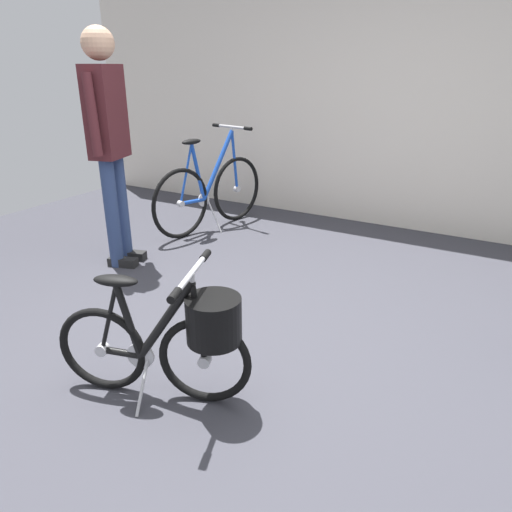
% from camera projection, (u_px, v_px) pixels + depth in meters
% --- Properties ---
extents(ground_plane, '(7.72, 7.72, 0.00)m').
position_uv_depth(ground_plane, '(263.00, 356.00, 2.72)').
color(ground_plane, '#38383F').
extents(back_wall, '(7.72, 0.10, 2.97)m').
position_uv_depth(back_wall, '(409.00, 74.00, 4.41)').
color(back_wall, silver).
rests_on(back_wall, ground_plane).
extents(folding_bike_foreground, '(0.95, 0.52, 0.71)m').
position_uv_depth(folding_bike_foreground, '(176.00, 336.00, 2.25)').
color(folding_bike_foreground, black).
rests_on(folding_bike_foreground, ground_plane).
extents(display_bike_left, '(0.53, 1.43, 1.01)m').
position_uv_depth(display_bike_left, '(210.00, 192.00, 4.73)').
color(display_bike_left, black).
rests_on(display_bike_left, ground_plane).
extents(visitor_near_wall, '(0.34, 0.51, 1.82)m').
position_uv_depth(visitor_near_wall, '(108.00, 134.00, 3.63)').
color(visitor_near_wall, navy).
rests_on(visitor_near_wall, ground_plane).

